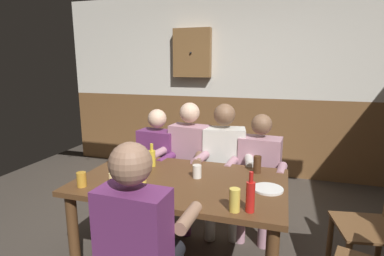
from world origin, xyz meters
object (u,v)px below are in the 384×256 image
(person_1, at_px, (187,158))
(bottle_1, at_px, (250,196))
(person_4, at_px, (140,235))
(bottle_0, at_px, (119,173))
(pint_glass_0, at_px, (197,171))
(pint_glass_1, at_px, (235,200))
(dining_table, at_px, (181,192))
(pint_glass_2, at_px, (82,179))
(person_2, at_px, (223,161))
(chair_empty_near_left, at_px, (380,225))
(plate_0, at_px, (268,189))
(pint_glass_4, at_px, (257,164))
(person_3, at_px, (258,169))
(wall_dart_cabinet, at_px, (192,53))
(person_0, at_px, (155,159))
(table_candle, at_px, (111,178))
(pint_glass_3, at_px, (142,178))
(bottle_2, at_px, (152,157))

(person_1, distance_m, bottle_1, 1.34)
(person_4, distance_m, bottle_0, 0.59)
(pint_glass_0, relative_size, pint_glass_1, 0.71)
(dining_table, bearing_deg, person_1, 104.58)
(pint_glass_2, bearing_deg, person_2, 51.61)
(chair_empty_near_left, bearing_deg, bottle_1, 115.26)
(plate_0, xyz_separation_m, pint_glass_4, (-0.11, 0.33, 0.06))
(dining_table, height_order, bottle_0, bottle_0)
(person_3, xyz_separation_m, person_4, (-0.53, -1.44, 0.04))
(chair_empty_near_left, bearing_deg, person_1, 64.41)
(wall_dart_cabinet, bearing_deg, person_0, -87.75)
(table_candle, relative_size, pint_glass_3, 0.73)
(person_4, height_order, bottle_0, person_4)
(person_1, distance_m, pint_glass_4, 0.85)
(chair_empty_near_left, relative_size, table_candle, 11.00)
(dining_table, bearing_deg, bottle_0, -141.96)
(person_3, height_order, bottle_0, person_3)
(dining_table, distance_m, bottle_2, 0.45)
(person_2, height_order, pint_glass_4, person_2)
(person_2, distance_m, person_4, 1.45)
(pint_glass_4, relative_size, wall_dart_cabinet, 0.20)
(person_3, bearing_deg, pint_glass_4, 96.80)
(person_2, bearing_deg, pint_glass_4, 121.37)
(bottle_1, relative_size, pint_glass_1, 1.76)
(person_0, relative_size, person_3, 1.00)
(dining_table, xyz_separation_m, pint_glass_3, (-0.25, -0.18, 0.16))
(person_0, height_order, chair_empty_near_left, person_0)
(person_0, bearing_deg, person_3, -173.28)
(plate_0, height_order, pint_glass_4, pint_glass_4)
(person_2, distance_m, bottle_2, 0.75)
(dining_table, relative_size, pint_glass_0, 15.38)
(bottle_0, height_order, pint_glass_2, bottle_0)
(bottle_2, bearing_deg, pint_glass_3, -75.69)
(person_2, distance_m, plate_0, 0.87)
(person_1, height_order, pint_glass_1, person_1)
(pint_glass_0, relative_size, pint_glass_4, 0.73)
(person_1, bearing_deg, wall_dart_cabinet, -67.85)
(bottle_0, bearing_deg, plate_0, 15.40)
(bottle_0, relative_size, wall_dart_cabinet, 0.42)
(chair_empty_near_left, relative_size, plate_0, 4.04)
(table_candle, bearing_deg, bottle_0, -30.55)
(chair_empty_near_left, xyz_separation_m, bottle_1, (-0.89, -0.61, 0.38))
(person_3, height_order, wall_dart_cabinet, wall_dart_cabinet)
(person_2, distance_m, pint_glass_2, 1.36)
(pint_glass_3, xyz_separation_m, pint_glass_4, (0.79, 0.51, 0.02))
(plate_0, height_order, bottle_1, bottle_1)
(person_0, height_order, plate_0, person_0)
(chair_empty_near_left, bearing_deg, dining_table, 90.00)
(person_0, distance_m, bottle_2, 0.56)
(table_candle, bearing_deg, person_1, 72.94)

